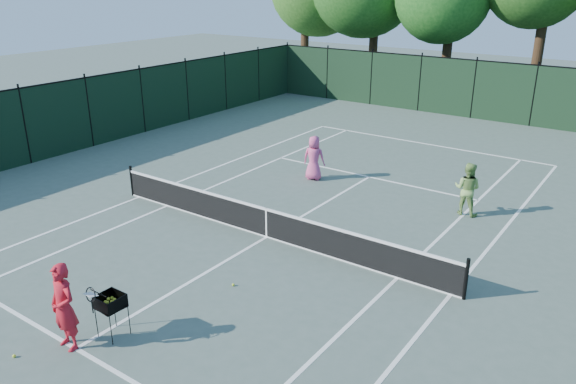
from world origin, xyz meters
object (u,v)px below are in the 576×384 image
Objects in this scene: coach at (64,307)px; loose_ball_near_cart at (14,356)px; loose_ball_midcourt at (233,285)px; player_green at (467,189)px; ball_hopper at (110,302)px; player_pink at (314,158)px.

coach is 1.38m from loose_ball_near_cart.
loose_ball_midcourt is (1.17, 3.75, -0.90)m from coach.
loose_ball_near_cart is (-4.87, -12.27, -0.82)m from player_green.
ball_hopper is (-3.85, -10.64, -0.04)m from player_green.
player_green reaches higher than loose_ball_near_cart.
player_green is at bearing 164.81° from player_pink.
loose_ball_near_cart and loose_ball_midcourt have the same top height.
player_green is 8.31m from loose_ball_midcourt.
player_green reaches higher than ball_hopper.
coach is 1.10× the size of player_green.
player_green is at bearing 67.91° from loose_ball_midcourt.
player_green is at bearing 74.56° from ball_hopper.
coach is 11.50m from player_pink.
player_green reaches higher than player_pink.
coach is at bearing 81.85° from player_pink.
loose_ball_near_cart is (0.83, -12.26, -0.79)m from player_pink.
player_green is (5.70, 0.01, 0.02)m from player_pink.
coach is at bearing 55.19° from loose_ball_near_cart.
loose_ball_midcourt is at bearing 80.55° from ball_hopper.
coach reaches higher than player_green.
player_green is 11.31m from ball_hopper.
ball_hopper is 14.21× the size of loose_ball_midcourt.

